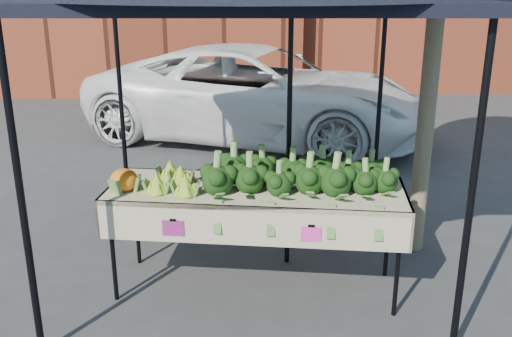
# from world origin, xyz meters

# --- Properties ---
(ground) EXTENTS (90.00, 90.00, 0.00)m
(ground) POSITION_xyz_m (0.00, 0.00, 0.00)
(ground) COLOR #303032
(table) EXTENTS (2.47, 1.04, 0.90)m
(table) POSITION_xyz_m (0.01, 0.02, 0.45)
(table) COLOR #C1B694
(table) RESTS_ON ground
(canopy) EXTENTS (3.16, 3.16, 2.74)m
(canopy) POSITION_xyz_m (-0.06, 0.56, 1.37)
(canopy) COLOR black
(canopy) RESTS_ON ground
(broccoli_heap) EXTENTS (1.57, 0.60, 0.30)m
(broccoli_heap) POSITION_xyz_m (0.37, 0.05, 1.05)
(broccoli_heap) COLOR black
(broccoli_heap) RESTS_ON table
(romanesco_cluster) EXTENTS (0.46, 0.60, 0.23)m
(romanesco_cluster) POSITION_xyz_m (-0.66, 0.06, 1.01)
(romanesco_cluster) COLOR #98BA2A
(romanesco_cluster) RESTS_ON table
(cauliflower_pair) EXTENTS (0.23, 0.23, 0.21)m
(cauliflower_pair) POSITION_xyz_m (-1.04, -0.03, 1.00)
(cauliflower_pair) COLOR orange
(cauliflower_pair) RESTS_ON table
(street_tree) EXTENTS (2.30, 2.30, 4.53)m
(street_tree) POSITION_xyz_m (1.56, 0.77, 2.26)
(street_tree) COLOR #1E4C14
(street_tree) RESTS_ON ground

